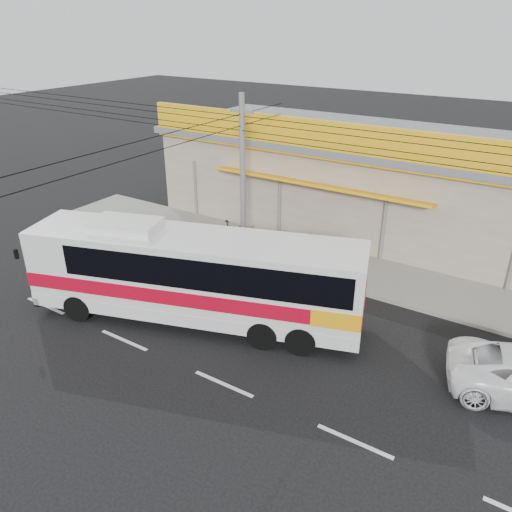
{
  "coord_description": "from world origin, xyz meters",
  "views": [
    {
      "loc": [
        6.85,
        -11.54,
        9.5
      ],
      "look_at": [
        -1.77,
        2.0,
        1.8
      ],
      "focal_mm": 35.0,
      "sensor_mm": 36.0,
      "label": 1
    }
  ],
  "objects_px": {
    "utility_pole": "(242,125)",
    "motorbike_red": "(240,236)",
    "coach_bus": "(199,272)",
    "motorbike_dark": "(232,235)"
  },
  "relations": [
    {
      "from": "utility_pole",
      "to": "motorbike_red",
      "type": "bearing_deg",
      "value": 131.0
    },
    {
      "from": "coach_bus",
      "to": "motorbike_red",
      "type": "height_order",
      "value": "coach_bus"
    },
    {
      "from": "coach_bus",
      "to": "motorbike_red",
      "type": "bearing_deg",
      "value": 93.1
    },
    {
      "from": "coach_bus",
      "to": "utility_pole",
      "type": "relative_size",
      "value": 0.34
    },
    {
      "from": "motorbike_dark",
      "to": "coach_bus",
      "type": "bearing_deg",
      "value": -137.46
    },
    {
      "from": "motorbike_red",
      "to": "utility_pole",
      "type": "relative_size",
      "value": 0.06
    },
    {
      "from": "motorbike_dark",
      "to": "motorbike_red",
      "type": "bearing_deg",
      "value": -29.74
    },
    {
      "from": "motorbike_dark",
      "to": "utility_pole",
      "type": "distance_m",
      "value": 5.15
    },
    {
      "from": "motorbike_red",
      "to": "utility_pole",
      "type": "distance_m",
      "value": 5.21
    },
    {
      "from": "coach_bus",
      "to": "motorbike_dark",
      "type": "bearing_deg",
      "value": 96.68
    }
  ]
}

